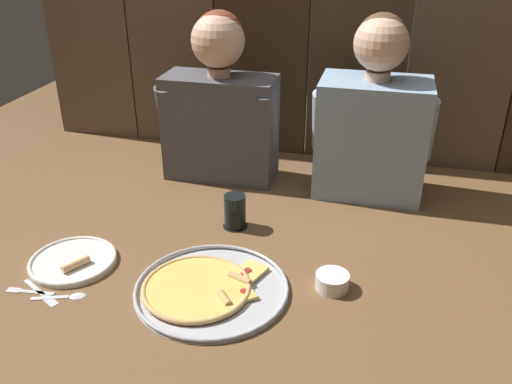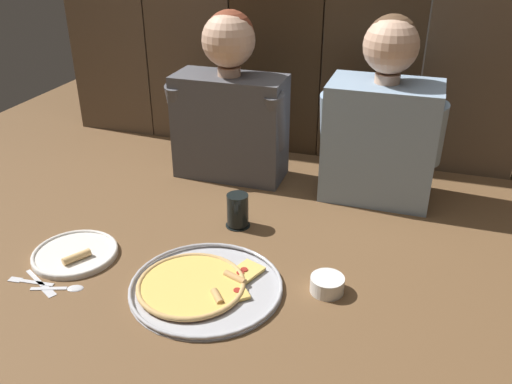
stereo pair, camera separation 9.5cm
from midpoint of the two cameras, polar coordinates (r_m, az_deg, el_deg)
The scene contains 11 objects.
ground_plane at distance 1.52m, azimuth 1.59°, elevation -7.84°, with size 3.20×3.20×0.00m, color brown.
pizza_tray at distance 1.44m, azimuth -3.91°, elevation -9.85°, with size 0.40×0.40×0.03m.
dinner_plate at distance 1.63m, azimuth -16.95°, elevation -6.25°, with size 0.24×0.24×0.03m.
drinking_glass at distance 1.68m, azimuth -0.32°, elevation -2.02°, with size 0.08×0.08×0.11m.
dipping_bowl at distance 1.44m, azimuth 9.44°, elevation -9.55°, with size 0.09×0.09×0.04m.
table_fork at distance 1.57m, azimuth -21.23°, elevation -8.80°, with size 0.13×0.03×0.01m.
table_knife at distance 1.55m, azimuth -20.15°, elevation -9.03°, with size 0.14×0.09×0.01m.
table_spoon at distance 1.51m, azimuth -17.64°, elevation -9.61°, with size 0.14×0.07×0.01m.
diner_left at distance 1.94m, azimuth -1.36°, elevation 9.29°, with size 0.43×0.20×0.60m.
diner_right at distance 1.85m, azimuth 14.64°, elevation 7.18°, with size 0.40×0.23×0.61m.
wooden_backdrop_wall at distance 2.07m, azimuth 8.71°, elevation 19.33°, with size 2.19×0.03×1.20m.
Camera 2 is at (0.39, -1.18, 0.88)m, focal length 37.95 mm.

